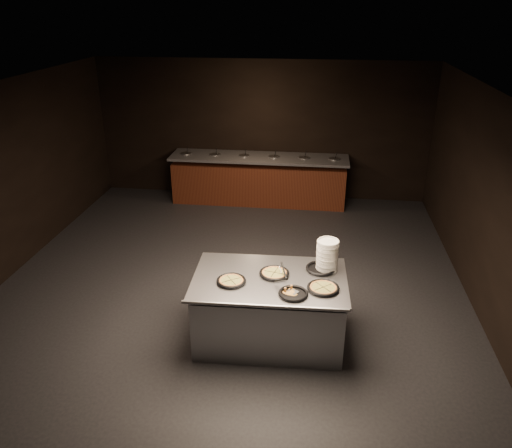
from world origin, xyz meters
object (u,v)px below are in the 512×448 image
at_px(serving_counter, 269,310).
at_px(pan_veggie_whole, 231,281).
at_px(plate_stack, 327,255).
at_px(pan_cheese_whole, 274,273).

relative_size(serving_counter, pan_veggie_whole, 5.36).
distance_m(plate_stack, pan_cheese_whole, 0.70).
height_order(serving_counter, pan_cheese_whole, pan_cheese_whole).
bearing_deg(pan_cheese_whole, pan_veggie_whole, -153.52).
bearing_deg(serving_counter, pan_veggie_whole, -162.58).
height_order(serving_counter, pan_veggie_whole, pan_veggie_whole).
bearing_deg(pan_veggie_whole, plate_stack, 22.28).
relative_size(plate_stack, pan_veggie_whole, 1.11).
distance_m(serving_counter, plate_stack, 1.00).
bearing_deg(plate_stack, pan_veggie_whole, -157.72).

